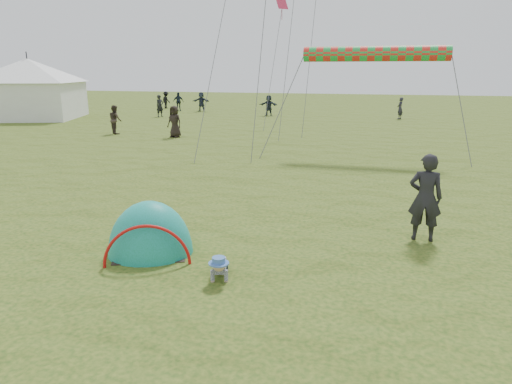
% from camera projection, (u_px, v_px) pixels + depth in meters
% --- Properties ---
extents(ground, '(140.00, 140.00, 0.00)m').
position_uv_depth(ground, '(274.00, 308.00, 7.32)').
color(ground, '#1F4013').
extents(crawling_toddler, '(0.64, 0.77, 0.51)m').
position_uv_depth(crawling_toddler, '(220.00, 266.00, 8.28)').
color(crawling_toddler, black).
rests_on(crawling_toddler, ground).
extents(popup_tent, '(2.14, 1.97, 2.25)m').
position_uv_depth(popup_tent, '(151.00, 253.00, 9.51)').
color(popup_tent, '#128B65').
rests_on(popup_tent, ground).
extents(standing_adult, '(0.72, 0.48, 1.97)m').
position_uv_depth(standing_adult, '(425.00, 198.00, 10.03)').
color(standing_adult, black).
rests_on(standing_adult, ground).
extents(event_marquee, '(9.15, 9.15, 4.92)m').
position_uv_depth(event_marquee, '(30.00, 87.00, 35.65)').
color(event_marquee, white).
rests_on(event_marquee, ground).
extents(crowd_person_0, '(0.60, 0.71, 1.66)m').
position_uv_depth(crowd_person_0, '(400.00, 108.00, 35.58)').
color(crowd_person_0, '#272732').
rests_on(crowd_person_0, ground).
extents(crowd_person_1, '(1.05, 1.02, 1.70)m').
position_uv_depth(crowd_person_1, '(115.00, 120.00, 27.17)').
color(crowd_person_1, '#3C3029').
rests_on(crowd_person_1, ground).
extents(crowd_person_2, '(1.04, 0.95, 1.71)m').
position_uv_depth(crowd_person_2, '(178.00, 102.00, 42.71)').
color(crowd_person_2, '#1D2837').
rests_on(crowd_person_2, ground).
extents(crowd_person_3, '(1.24, 1.08, 1.66)m').
position_uv_depth(crowd_person_3, '(166.00, 100.00, 45.61)').
color(crowd_person_3, black).
rests_on(crowd_person_3, ground).
extents(crowd_person_5, '(1.65, 0.57, 1.76)m').
position_uv_depth(crowd_person_5, '(201.00, 102.00, 42.21)').
color(crowd_person_5, '#252C3F').
rests_on(crowd_person_5, ground).
extents(crowd_person_10, '(0.96, 0.71, 1.77)m').
position_uv_depth(crowd_person_10, '(175.00, 122.00, 25.77)').
color(crowd_person_10, black).
rests_on(crowd_person_10, ground).
extents(crowd_person_11, '(1.60, 0.58, 1.70)m').
position_uv_depth(crowd_person_11, '(269.00, 105.00, 38.19)').
color(crowd_person_11, '#1E2632').
rests_on(crowd_person_11, ground).
extents(crowd_person_12, '(0.69, 0.77, 1.76)m').
position_uv_depth(crowd_person_12, '(160.00, 106.00, 37.19)').
color(crowd_person_12, black).
rests_on(crowd_person_12, ground).
extents(rainbow_tube_kite, '(6.04, 0.64, 0.64)m').
position_uv_depth(rainbow_tube_kite, '(375.00, 54.00, 19.28)').
color(rainbow_tube_kite, red).
extents(diamond_kite_0, '(0.85, 0.85, 0.70)m').
position_uv_depth(diamond_kite_0, '(282.00, 4.00, 31.35)').
color(diamond_kite_0, '#C52242').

